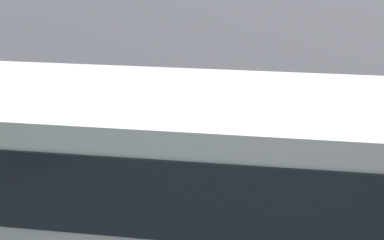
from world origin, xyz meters
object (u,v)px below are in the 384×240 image
(spectator_far_right, at_px, (91,147))
(stunt_motorcycle, at_px, (154,99))
(spectator_right, at_px, (150,161))
(spectator_far_left, at_px, (315,161))
(traffic_cone, at_px, (212,113))
(parked_motorcycle_silver, at_px, (79,188))
(spectator_centre, at_px, (205,161))
(tour_bus, at_px, (173,202))
(spectator_left, at_px, (260,164))

(spectator_far_right, relative_size, stunt_motorcycle, 0.93)
(spectator_right, xyz_separation_m, stunt_motorcycle, (0.91, -4.86, -0.41))
(spectator_far_left, relative_size, traffic_cone, 2.88)
(spectator_right, height_order, parked_motorcycle_silver, spectator_right)
(traffic_cone, bearing_deg, spectator_right, 80.49)
(spectator_right, height_order, stunt_motorcycle, spectator_right)
(spectator_centre, distance_m, traffic_cone, 4.69)
(tour_bus, height_order, parked_motorcycle_silver, tour_bus)
(tour_bus, height_order, spectator_right, tour_bus)
(spectator_left, xyz_separation_m, parked_motorcycle_silver, (3.49, 0.29, -0.60))
(spectator_right, bearing_deg, spectator_left, -179.59)
(stunt_motorcycle, relative_size, traffic_cone, 3.02)
(parked_motorcycle_silver, xyz_separation_m, stunt_motorcycle, (-0.48, -5.14, 0.13))
(stunt_motorcycle, bearing_deg, spectator_far_right, 84.53)
(spectator_centre, height_order, spectator_far_right, spectator_far_right)
(parked_motorcycle_silver, bearing_deg, spectator_centre, -172.10)
(spectator_far_right, relative_size, parked_motorcycle_silver, 0.86)
(spectator_right, distance_m, traffic_cone, 4.81)
(spectator_left, distance_m, traffic_cone, 4.91)
(spectator_centre, relative_size, spectator_right, 1.02)
(tour_bus, distance_m, spectator_far_left, 3.63)
(spectator_far_right, xyz_separation_m, stunt_motorcycle, (-0.42, -4.43, -0.44))
(spectator_centre, bearing_deg, spectator_far_left, -174.24)
(spectator_left, relative_size, spectator_right, 1.05)
(parked_motorcycle_silver, distance_m, stunt_motorcycle, 5.16)
(tour_bus, xyz_separation_m, spectator_far_right, (2.19, -2.94, -0.59))
(tour_bus, relative_size, spectator_centre, 6.17)
(tour_bus, distance_m, spectator_right, 2.72)
(parked_motorcycle_silver, bearing_deg, spectator_left, -175.27)
(tour_bus, distance_m, traffic_cone, 7.32)
(spectator_far_left, bearing_deg, stunt_motorcycle, -48.69)
(spectator_far_left, bearing_deg, spectator_far_right, -2.00)
(spectator_right, bearing_deg, spectator_far_left, -174.98)
(spectator_centre, distance_m, parked_motorcycle_silver, 2.53)
(spectator_left, xyz_separation_m, spectator_right, (2.10, 0.01, -0.05))
(tour_bus, height_order, spectator_left, tour_bus)
(spectator_left, distance_m, spectator_right, 2.10)
(spectator_right, bearing_deg, spectator_far_right, -17.95)
(tour_bus, xyz_separation_m, spectator_left, (-1.23, -2.52, -0.56))
(parked_motorcycle_silver, bearing_deg, spectator_right, -168.86)
(traffic_cone, bearing_deg, spectator_far_right, 63.58)
(tour_bus, height_order, spectator_far_right, tour_bus)
(spectator_far_left, relative_size, parked_motorcycle_silver, 0.88)
(spectator_centre, distance_m, stunt_motorcycle, 5.20)
(spectator_far_left, bearing_deg, parked_motorcycle_silver, 6.92)
(spectator_far_left, xyz_separation_m, parked_motorcycle_silver, (4.52, 0.55, -0.61))
(spectator_right, bearing_deg, spectator_centre, -176.47)
(spectator_far_right, bearing_deg, spectator_far_left, 178.00)
(spectator_far_right, distance_m, traffic_cone, 4.81)
(parked_motorcycle_silver, bearing_deg, traffic_cone, -113.66)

